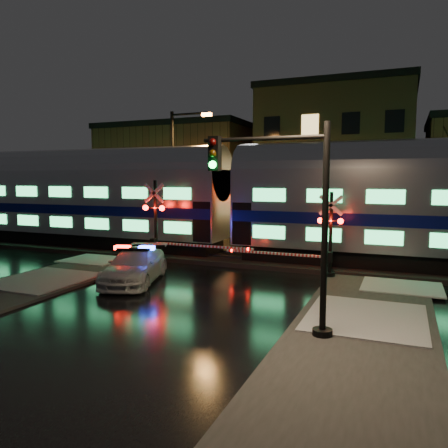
{
  "coord_description": "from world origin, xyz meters",
  "views": [
    {
      "loc": [
        7.44,
        -16.73,
        4.4
      ],
      "look_at": [
        -0.5,
        2.5,
        2.2
      ],
      "focal_mm": 35.0,
      "sensor_mm": 36.0,
      "label": 1
    }
  ],
  "objects": [
    {
      "name": "building_mid",
      "position": [
        2.0,
        22.5,
        5.75
      ],
      "size": [
        12.0,
        11.0,
        11.5
      ],
      "primitive_type": "cube",
      "color": "brown",
      "rests_on": "ground"
    },
    {
      "name": "train",
      "position": [
        -1.06,
        5.0,
        3.38
      ],
      "size": [
        51.0,
        3.12,
        5.92
      ],
      "color": "black",
      "rests_on": "ballast"
    },
    {
      "name": "ballast",
      "position": [
        0.0,
        5.0,
        0.12
      ],
      "size": [
        90.0,
        4.2,
        0.24
      ],
      "primitive_type": "cube",
      "color": "black",
      "rests_on": "ground"
    },
    {
      "name": "sidewalk_right",
      "position": [
        6.5,
        -6.0,
        0.06
      ],
      "size": [
        4.0,
        20.0,
        0.12
      ],
      "primitive_type": "cube",
      "color": "#2D2D2D",
      "rests_on": "ground"
    },
    {
      "name": "ground",
      "position": [
        0.0,
        0.0,
        0.0
      ],
      "size": [
        120.0,
        120.0,
        0.0
      ],
      "primitive_type": "plane",
      "color": "black",
      "rests_on": "ground"
    },
    {
      "name": "police_car",
      "position": [
        -2.97,
        -1.4,
        0.71
      ],
      "size": [
        3.27,
        5.18,
        1.56
      ],
      "rotation": [
        0.0,
        0.0,
        0.29
      ],
      "color": "silver",
      "rests_on": "ground"
    },
    {
      "name": "traffic_light",
      "position": [
        4.6,
        -5.07,
        3.12
      ],
      "size": [
        3.8,
        0.69,
        5.87
      ],
      "rotation": [
        0.0,
        0.0,
        -0.05
      ],
      "color": "black",
      "rests_on": "ground"
    },
    {
      "name": "streetlight",
      "position": [
        -6.59,
        9.0,
        5.04
      ],
      "size": [
        2.92,
        0.31,
        8.74
      ],
      "color": "black",
      "rests_on": "ground"
    },
    {
      "name": "building_left",
      "position": [
        -13.0,
        22.0,
        4.5
      ],
      "size": [
        14.0,
        10.0,
        9.0
      ],
      "primitive_type": "cube",
      "color": "#51351F",
      "rests_on": "ground"
    },
    {
      "name": "crossing_signal_right",
      "position": [
        4.19,
        2.3,
        1.57
      ],
      "size": [
        5.37,
        0.64,
        3.8
      ],
      "color": "black",
      "rests_on": "ground"
    },
    {
      "name": "crossing_signal_left",
      "position": [
        -3.88,
        2.31,
        1.78
      ],
      "size": [
        6.05,
        0.67,
        4.29
      ],
      "color": "black",
      "rests_on": "ground"
    }
  ]
}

